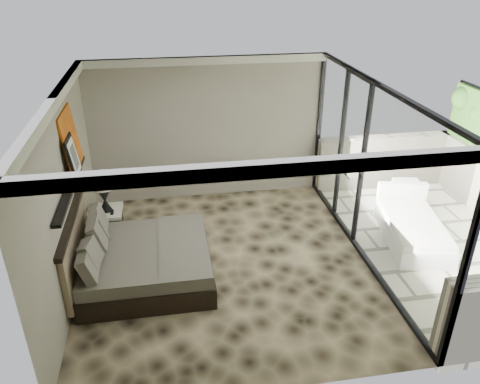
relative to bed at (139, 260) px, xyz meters
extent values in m
plane|color=black|center=(1.33, 0.14, -0.32)|extent=(5.00, 5.00, 0.00)
cube|color=silver|center=(1.33, 0.14, 2.47)|extent=(4.50, 5.00, 0.02)
cube|color=gray|center=(1.33, 2.63, 1.08)|extent=(4.50, 0.02, 2.80)
cube|color=gray|center=(-0.91, 0.14, 1.08)|extent=(0.02, 5.00, 2.80)
cube|color=white|center=(3.58, 0.14, 1.08)|extent=(0.08, 5.00, 2.80)
cube|color=beige|center=(5.08, 0.14, -0.38)|extent=(3.00, 5.00, 0.12)
cube|color=black|center=(-0.85, 0.24, 1.18)|extent=(0.12, 2.20, 0.05)
cube|color=black|center=(0.11, 0.00, -0.16)|extent=(1.90, 1.81, 0.33)
cube|color=#5F5C4F|center=(0.11, 0.00, 0.10)|extent=(1.84, 1.75, 0.20)
cube|color=#524E47|center=(0.66, 0.00, 0.21)|extent=(0.73, 1.79, 0.03)
cube|color=#7F7050|center=(-0.87, 0.00, 0.31)|extent=(0.08, 1.91, 0.91)
cube|color=black|center=(-0.60, 1.31, -0.04)|extent=(0.71, 0.71, 0.57)
cone|color=black|center=(-0.57, 1.31, 0.29)|extent=(0.21, 0.21, 0.19)
cone|color=black|center=(-0.57, 1.31, 0.49)|extent=(0.21, 0.21, 0.19)
cylinder|color=white|center=(-0.57, 1.31, 0.75)|extent=(0.37, 0.37, 0.26)
cube|color=#A1240D|center=(-0.86, 0.85, 1.65)|extent=(0.13, 0.90, 0.90)
cube|color=black|center=(-0.81, 0.57, 1.50)|extent=(0.11, 0.50, 0.60)
cube|color=white|center=(5.09, 1.54, -0.08)|extent=(0.57, 0.57, 0.49)
cube|color=white|center=(4.60, 0.32, -0.17)|extent=(1.21, 1.91, 0.31)
cube|color=white|center=(4.60, 0.32, 0.03)|extent=(1.15, 1.80, 0.09)
cube|color=white|center=(4.76, 1.13, 0.18)|extent=(0.90, 0.30, 0.39)
camera|label=1|loc=(0.54, -5.97, 4.08)|focal=35.00mm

